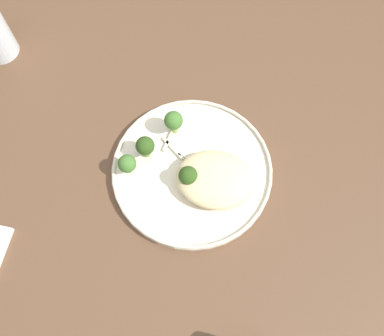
% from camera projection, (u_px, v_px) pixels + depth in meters
% --- Properties ---
extents(ground, '(6.00, 6.00, 0.00)m').
position_uv_depth(ground, '(206.00, 249.00, 1.49)').
color(ground, '#47423D').
extents(wooden_dining_table, '(1.40, 1.00, 0.74)m').
position_uv_depth(wooden_dining_table, '(216.00, 179.00, 0.88)').
color(wooden_dining_table, brown).
rests_on(wooden_dining_table, ground).
extents(dinner_plate, '(0.29, 0.29, 0.02)m').
position_uv_depth(dinner_plate, '(192.00, 170.00, 0.79)').
color(dinner_plate, beige).
rests_on(dinner_plate, wooden_dining_table).
extents(noodle_bed, '(0.14, 0.11, 0.04)m').
position_uv_depth(noodle_bed, '(216.00, 180.00, 0.76)').
color(noodle_bed, beige).
rests_on(noodle_bed, dinner_plate).
extents(seared_scallop_right_edge, '(0.02, 0.02, 0.01)m').
position_uv_depth(seared_scallop_right_edge, '(230.00, 184.00, 0.77)').
color(seared_scallop_right_edge, '#DBB77A').
rests_on(seared_scallop_right_edge, dinner_plate).
extents(seared_scallop_center_golden, '(0.03, 0.03, 0.01)m').
position_uv_depth(seared_scallop_center_golden, '(201.00, 197.00, 0.76)').
color(seared_scallop_center_golden, '#DBB77A').
rests_on(seared_scallop_center_golden, dinner_plate).
extents(seared_scallop_rear_pale, '(0.03, 0.03, 0.01)m').
position_uv_depth(seared_scallop_rear_pale, '(215.00, 170.00, 0.78)').
color(seared_scallop_rear_pale, '#DBB77A').
rests_on(seared_scallop_rear_pale, dinner_plate).
extents(seared_scallop_large_seared, '(0.02, 0.02, 0.02)m').
position_uv_depth(seared_scallop_large_seared, '(211.00, 182.00, 0.77)').
color(seared_scallop_large_seared, beige).
rests_on(seared_scallop_large_seared, dinner_plate).
extents(broccoli_floret_center_pile, '(0.03, 0.03, 0.05)m').
position_uv_depth(broccoli_floret_center_pile, '(127.00, 164.00, 0.76)').
color(broccoli_floret_center_pile, '#7A994C').
rests_on(broccoli_floret_center_pile, dinner_plate).
extents(broccoli_floret_right_tilted, '(0.03, 0.03, 0.06)m').
position_uv_depth(broccoli_floret_right_tilted, '(174.00, 121.00, 0.79)').
color(broccoli_floret_right_tilted, '#89A356').
rests_on(broccoli_floret_right_tilted, dinner_plate).
extents(broccoli_floret_small_sprig, '(0.03, 0.03, 0.05)m').
position_uv_depth(broccoli_floret_small_sprig, '(145.00, 146.00, 0.77)').
color(broccoli_floret_small_sprig, '#7A994C').
rests_on(broccoli_floret_small_sprig, dinner_plate).
extents(broccoli_floret_left_leaning, '(0.03, 0.03, 0.05)m').
position_uv_depth(broccoli_floret_left_leaning, '(188.00, 176.00, 0.75)').
color(broccoli_floret_left_leaning, '#89A356').
rests_on(broccoli_floret_left_leaning, dinner_plate).
extents(onion_sliver_short_strip, '(0.04, 0.01, 0.00)m').
position_uv_depth(onion_sliver_short_strip, '(187.00, 157.00, 0.79)').
color(onion_sliver_short_strip, silver).
rests_on(onion_sliver_short_strip, dinner_plate).
extents(onion_sliver_pale_crescent, '(0.05, 0.04, 0.00)m').
position_uv_depth(onion_sliver_pale_crescent, '(173.00, 148.00, 0.80)').
color(onion_sliver_pale_crescent, silver).
rests_on(onion_sliver_pale_crescent, dinner_plate).
extents(onion_sliver_long_sliver, '(0.01, 0.05, 0.00)m').
position_uv_depth(onion_sliver_long_sliver, '(169.00, 139.00, 0.81)').
color(onion_sliver_long_sliver, silver).
rests_on(onion_sliver_long_sliver, dinner_plate).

